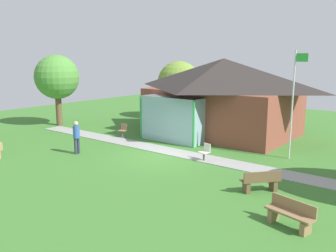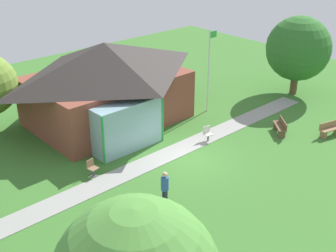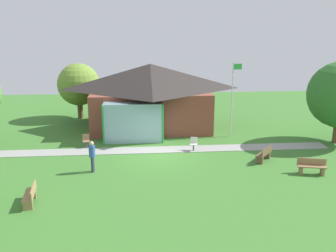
{
  "view_description": "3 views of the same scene",
  "coord_description": "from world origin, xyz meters",
  "px_view_note": "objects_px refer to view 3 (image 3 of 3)",
  "views": [
    {
      "loc": [
        11.18,
        -13.63,
        5.02
      ],
      "look_at": [
        -0.93,
        1.71,
        1.22
      ],
      "focal_mm": 38.03,
      "sensor_mm": 36.0,
      "label": 1
    },
    {
      "loc": [
        -14.66,
        -14.51,
        11.62
      ],
      "look_at": [
        0.07,
        1.75,
        1.23
      ],
      "focal_mm": 47.8,
      "sensor_mm": 36.0,
      "label": 2
    },
    {
      "loc": [
        -1.2,
        -21.34,
        7.67
      ],
      "look_at": [
        0.65,
        2.4,
        1.21
      ],
      "focal_mm": 39.32,
      "sensor_mm": 36.0,
      "label": 3
    }
  ],
  "objects_px": {
    "bench_lawn_far_right": "(312,167)",
    "visitor_strolling_lawn": "(92,154)",
    "bench_front_left": "(30,196)",
    "flagpole": "(232,96)",
    "tree_behind_pavilion_left": "(79,85)",
    "bench_mid_right": "(264,154)",
    "patio_chair_lawn_spare": "(194,144)",
    "pavilion": "(150,95)",
    "patio_chair_west": "(86,141)"
  },
  "relations": [
    {
      "from": "bench_front_left",
      "to": "bench_lawn_far_right",
      "type": "height_order",
      "value": "same"
    },
    {
      "from": "flagpole",
      "to": "visitor_strolling_lawn",
      "type": "xyz_separation_m",
      "value": [
        -9.13,
        -6.04,
        -1.94
      ]
    },
    {
      "from": "pavilion",
      "to": "visitor_strolling_lawn",
      "type": "distance_m",
      "value": 9.75
    },
    {
      "from": "pavilion",
      "to": "bench_front_left",
      "type": "relative_size",
      "value": 6.35
    },
    {
      "from": "patio_chair_lawn_spare",
      "to": "visitor_strolling_lawn",
      "type": "distance_m",
      "value": 6.76
    },
    {
      "from": "patio_chair_west",
      "to": "tree_behind_pavilion_left",
      "type": "distance_m",
      "value": 8.59
    },
    {
      "from": "bench_mid_right",
      "to": "flagpole",
      "type": "bearing_deg",
      "value": 48.26
    },
    {
      "from": "patio_chair_lawn_spare",
      "to": "bench_mid_right",
      "type": "bearing_deg",
      "value": 165.4
    },
    {
      "from": "bench_front_left",
      "to": "visitor_strolling_lawn",
      "type": "xyz_separation_m",
      "value": [
        2.31,
        3.6,
        0.62
      ]
    },
    {
      "from": "pavilion",
      "to": "patio_chair_west",
      "type": "bearing_deg",
      "value": -132.6
    },
    {
      "from": "pavilion",
      "to": "tree_behind_pavilion_left",
      "type": "distance_m",
      "value": 6.79
    },
    {
      "from": "bench_front_left",
      "to": "visitor_strolling_lawn",
      "type": "height_order",
      "value": "visitor_strolling_lawn"
    },
    {
      "from": "bench_mid_right",
      "to": "visitor_strolling_lawn",
      "type": "distance_m",
      "value": 9.92
    },
    {
      "from": "flagpole",
      "to": "tree_behind_pavilion_left",
      "type": "bearing_deg",
      "value": 151.52
    },
    {
      "from": "pavilion",
      "to": "visitor_strolling_lawn",
      "type": "relative_size",
      "value": 5.64
    },
    {
      "from": "bench_lawn_far_right",
      "to": "visitor_strolling_lawn",
      "type": "relative_size",
      "value": 0.9
    },
    {
      "from": "bench_lawn_far_right",
      "to": "patio_chair_lawn_spare",
      "type": "relative_size",
      "value": 1.82
    },
    {
      "from": "bench_front_left",
      "to": "bench_lawn_far_right",
      "type": "bearing_deg",
      "value": -87.83
    },
    {
      "from": "tree_behind_pavilion_left",
      "to": "bench_front_left",
      "type": "bearing_deg",
      "value": -89.34
    },
    {
      "from": "patio_chair_lawn_spare",
      "to": "visitor_strolling_lawn",
      "type": "relative_size",
      "value": 0.49
    },
    {
      "from": "pavilion",
      "to": "patio_chair_lawn_spare",
      "type": "distance_m",
      "value": 6.81
    },
    {
      "from": "flagpole",
      "to": "tree_behind_pavilion_left",
      "type": "distance_m",
      "value": 13.22
    },
    {
      "from": "flagpole",
      "to": "visitor_strolling_lawn",
      "type": "distance_m",
      "value": 11.12
    },
    {
      "from": "bench_front_left",
      "to": "bench_mid_right",
      "type": "relative_size",
      "value": 1.08
    },
    {
      "from": "patio_chair_west",
      "to": "patio_chair_lawn_spare",
      "type": "distance_m",
      "value": 7.03
    },
    {
      "from": "bench_front_left",
      "to": "bench_mid_right",
      "type": "xyz_separation_m",
      "value": [
        12.17,
        4.5,
        0.0
      ]
    },
    {
      "from": "bench_front_left",
      "to": "patio_chair_west",
      "type": "relative_size",
      "value": 1.8
    },
    {
      "from": "bench_mid_right",
      "to": "patio_chair_lawn_spare",
      "type": "bearing_deg",
      "value": 100.75
    },
    {
      "from": "bench_front_left",
      "to": "patio_chair_west",
      "type": "bearing_deg",
      "value": -17.35
    },
    {
      "from": "bench_lawn_far_right",
      "to": "visitor_strolling_lawn",
      "type": "distance_m",
      "value": 11.82
    },
    {
      "from": "flagpole",
      "to": "bench_lawn_far_right",
      "type": "bearing_deg",
      "value": -70.29
    },
    {
      "from": "patio_chair_lawn_spare",
      "to": "visitor_strolling_lawn",
      "type": "xyz_separation_m",
      "value": [
        -5.99,
        -3.08,
        0.61
      ]
    },
    {
      "from": "tree_behind_pavilion_left",
      "to": "bench_lawn_far_right",
      "type": "bearing_deg",
      "value": -43.66
    },
    {
      "from": "flagpole",
      "to": "patio_chair_lawn_spare",
      "type": "relative_size",
      "value": 6.22
    },
    {
      "from": "bench_lawn_far_right",
      "to": "patio_chair_west",
      "type": "distance_m",
      "value": 13.81
    },
    {
      "from": "pavilion",
      "to": "tree_behind_pavilion_left",
      "type": "height_order",
      "value": "pavilion"
    },
    {
      "from": "flagpole",
      "to": "bench_mid_right",
      "type": "distance_m",
      "value": 5.8
    },
    {
      "from": "flagpole",
      "to": "tree_behind_pavilion_left",
      "type": "xyz_separation_m",
      "value": [
        -11.62,
        6.3,
        -0.04
      ]
    },
    {
      "from": "flagpole",
      "to": "tree_behind_pavilion_left",
      "type": "relative_size",
      "value": 1.14
    },
    {
      "from": "bench_mid_right",
      "to": "tree_behind_pavilion_left",
      "type": "height_order",
      "value": "tree_behind_pavilion_left"
    },
    {
      "from": "bench_front_left",
      "to": "tree_behind_pavilion_left",
      "type": "bearing_deg",
      "value": -6.77
    },
    {
      "from": "bench_front_left",
      "to": "bench_lawn_far_right",
      "type": "distance_m",
      "value": 14.25
    },
    {
      "from": "patio_chair_west",
      "to": "bench_mid_right",
      "type": "bearing_deg",
      "value": 153.38
    },
    {
      "from": "bench_lawn_far_right",
      "to": "tree_behind_pavilion_left",
      "type": "height_order",
      "value": "tree_behind_pavilion_left"
    },
    {
      "from": "bench_front_left",
      "to": "patio_chair_west",
      "type": "xyz_separation_m",
      "value": [
        1.38,
        7.89,
        0.01
      ]
    },
    {
      "from": "patio_chair_lawn_spare",
      "to": "patio_chair_west",
      "type": "bearing_deg",
      "value": 4.96
    },
    {
      "from": "bench_front_left",
      "to": "patio_chair_lawn_spare",
      "type": "relative_size",
      "value": 1.8
    },
    {
      "from": "tree_behind_pavilion_left",
      "to": "flagpole",
      "type": "bearing_deg",
      "value": -28.48
    },
    {
      "from": "bench_lawn_far_right",
      "to": "patio_chair_west",
      "type": "height_order",
      "value": "patio_chair_west"
    },
    {
      "from": "pavilion",
      "to": "flagpole",
      "type": "bearing_deg",
      "value": -27.33
    }
  ]
}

